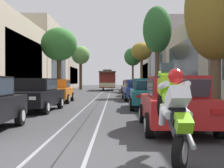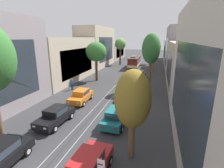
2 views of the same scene
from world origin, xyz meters
name	(u,v)px [view 1 (image 1 of 2)]	position (x,y,z in m)	size (l,w,h in m)	color
ground_plane	(105,94)	(0.00, 27.79, 0.00)	(173.66, 173.66, 0.00)	#38383A
trolley_track_rails	(106,92)	(0.00, 32.73, 0.00)	(1.14, 77.46, 0.01)	gray
building_facade_left	(18,55)	(-10.71, 29.40, 4.66)	(5.78, 69.16, 10.74)	gray
building_facade_right	(187,57)	(10.46, 31.30, 4.59)	(5.39, 69.16, 10.54)	beige
parked_car_black_second_left	(36,95)	(-2.72, 8.20, 0.80)	(2.13, 4.42, 1.58)	black
parked_car_orange_mid_left	(57,91)	(-2.86, 14.03, 0.80)	(2.10, 4.40, 1.58)	orange
parked_car_red_near_right	(175,103)	(2.86, 2.98, 0.80)	(2.12, 4.41, 1.58)	red
parked_car_teal_second_right	(148,93)	(2.84, 9.61, 0.80)	(2.11, 4.41, 1.58)	#196B70
parked_car_blue_mid_right	(136,90)	(2.72, 16.14, 0.80)	(2.10, 4.40, 1.58)	#233D93
parked_car_beige_fourth_right	(132,88)	(2.85, 22.64, 0.80)	(2.02, 4.37, 1.58)	#C1B28E
parked_car_brown_fifth_right	(129,87)	(2.88, 29.27, 0.80)	(2.04, 4.38, 1.58)	brown
street_tree_kerb_left_second	(59,45)	(-4.85, 24.96, 5.37)	(3.85, 3.30, 7.22)	#4C3826
street_tree_kerb_left_mid	(81,56)	(-4.90, 45.20, 6.04)	(3.22, 3.44, 7.80)	#4C3826
street_tree_kerb_right_near	(215,12)	(4.96, 5.56, 4.12)	(2.37, 2.30, 6.14)	brown
street_tree_kerb_right_second	(157,31)	(5.14, 21.52, 6.27)	(2.72, 2.58, 8.59)	brown
street_tree_kerb_right_mid	(142,52)	(5.09, 36.33, 5.79)	(3.04, 3.26, 7.20)	brown
street_tree_kerb_right_fourth	(133,57)	(4.70, 49.75, 6.20)	(3.37, 3.40, 8.03)	brown
cable_car_trolley	(108,80)	(0.00, 40.69, 1.66)	(2.65, 9.15, 3.28)	maroon
motorcycle_with_rider	(173,110)	(2.08, -0.51, 0.93)	(0.52, 1.87, 1.78)	black
pedestrian_on_left_pavement	(25,87)	(-6.44, 18.33, 0.98)	(0.55, 0.42, 1.72)	black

